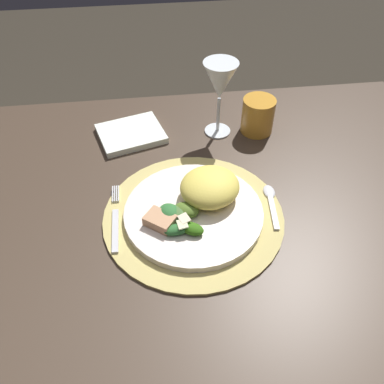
% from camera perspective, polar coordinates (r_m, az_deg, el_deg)
% --- Properties ---
extents(ground_plane, '(6.00, 6.00, 0.00)m').
position_cam_1_polar(ground_plane, '(1.42, 0.01, -22.01)').
color(ground_plane, '#2F2A21').
extents(dining_table, '(1.20, 0.85, 0.70)m').
position_cam_1_polar(dining_table, '(0.94, 0.01, -8.84)').
color(dining_table, '#433427').
rests_on(dining_table, ground).
extents(placemat, '(0.35, 0.35, 0.01)m').
position_cam_1_polar(placemat, '(0.81, 0.44, -3.34)').
color(placemat, tan).
rests_on(placemat, dining_table).
extents(dinner_plate, '(0.27, 0.27, 0.01)m').
position_cam_1_polar(dinner_plate, '(0.80, 0.44, -2.86)').
color(dinner_plate, silver).
rests_on(dinner_plate, placemat).
extents(pasta_serving, '(0.16, 0.16, 0.05)m').
position_cam_1_polar(pasta_serving, '(0.80, 2.48, 0.72)').
color(pasta_serving, '#E8D156').
rests_on(pasta_serving, dinner_plate).
extents(salad_greens, '(0.09, 0.10, 0.02)m').
position_cam_1_polar(salad_greens, '(0.77, -1.65, -3.38)').
color(salad_greens, '#2D672E').
rests_on(salad_greens, dinner_plate).
extents(bread_piece, '(0.07, 0.06, 0.02)m').
position_cam_1_polar(bread_piece, '(0.77, -4.43, -3.92)').
color(bread_piece, tan).
rests_on(bread_piece, dinner_plate).
extents(fork, '(0.01, 0.17, 0.00)m').
position_cam_1_polar(fork, '(0.81, -10.54, -3.90)').
color(fork, silver).
rests_on(fork, placemat).
extents(spoon, '(0.03, 0.12, 0.01)m').
position_cam_1_polar(spoon, '(0.84, 10.82, -1.00)').
color(spoon, silver).
rests_on(spoon, placemat).
extents(napkin, '(0.18, 0.16, 0.02)m').
position_cam_1_polar(napkin, '(1.01, -8.43, 7.97)').
color(napkin, white).
rests_on(napkin, dining_table).
extents(wine_glass, '(0.08, 0.08, 0.18)m').
position_cam_1_polar(wine_glass, '(0.95, 3.89, 14.81)').
color(wine_glass, silver).
rests_on(wine_glass, dining_table).
extents(amber_tumbler, '(0.08, 0.08, 0.09)m').
position_cam_1_polar(amber_tumbler, '(1.01, 9.09, 10.40)').
color(amber_tumbler, gold).
rests_on(amber_tumbler, dining_table).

